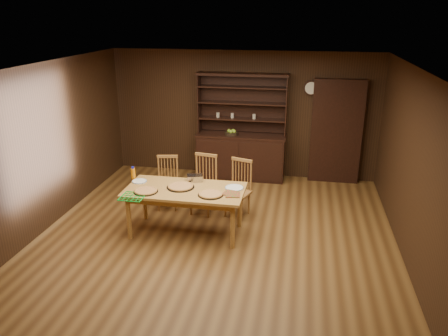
% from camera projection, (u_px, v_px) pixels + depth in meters
% --- Properties ---
extents(floor, '(6.00, 6.00, 0.00)m').
position_uv_depth(floor, '(215.00, 240.00, 6.73)').
color(floor, brown).
rests_on(floor, ground).
extents(room_shell, '(6.00, 6.00, 6.00)m').
position_uv_depth(room_shell, '(214.00, 142.00, 6.20)').
color(room_shell, white).
rests_on(room_shell, floor).
extents(china_hutch, '(1.84, 0.52, 2.17)m').
position_uv_depth(china_hutch, '(241.00, 150.00, 9.08)').
color(china_hutch, black).
rests_on(china_hutch, floor).
extents(doorway, '(1.00, 0.18, 2.10)m').
position_uv_depth(doorway, '(336.00, 132.00, 8.73)').
color(doorway, black).
rests_on(doorway, floor).
extents(wall_clock, '(0.30, 0.05, 0.30)m').
position_uv_depth(wall_clock, '(311.00, 88.00, 8.59)').
color(wall_clock, black).
rests_on(wall_clock, room_shell).
extents(dining_table, '(1.83, 0.91, 0.75)m').
position_uv_depth(dining_table, '(185.00, 194.00, 6.74)').
color(dining_table, gold).
rests_on(dining_table, floor).
extents(chair_left, '(0.45, 0.43, 0.94)m').
position_uv_depth(chair_left, '(168.00, 180.00, 7.74)').
color(chair_left, '#AD773B').
rests_on(chair_left, floor).
extents(chair_center, '(0.49, 0.47, 1.03)m').
position_uv_depth(chair_center, '(204.00, 182.00, 7.53)').
color(chair_center, '#AD773B').
rests_on(chair_center, floor).
extents(chair_right, '(0.50, 0.49, 0.98)m').
position_uv_depth(chair_right, '(239.00, 186.00, 7.44)').
color(chair_right, '#AD773B').
rests_on(chair_right, floor).
extents(pizza_left, '(0.37, 0.37, 0.04)m').
position_uv_depth(pizza_left, '(146.00, 191.00, 6.59)').
color(pizza_left, black).
rests_on(pizza_left, dining_table).
extents(pizza_right, '(0.38, 0.38, 0.04)m').
position_uv_depth(pizza_right, '(211.00, 194.00, 6.48)').
color(pizza_right, black).
rests_on(pizza_right, dining_table).
extents(pizza_center, '(0.43, 0.43, 0.04)m').
position_uv_depth(pizza_center, '(181.00, 186.00, 6.76)').
color(pizza_center, black).
rests_on(pizza_center, dining_table).
extents(cooling_rack, '(0.42, 0.42, 0.02)m').
position_uv_depth(cooling_rack, '(133.00, 197.00, 6.42)').
color(cooling_rack, green).
rests_on(cooling_rack, dining_table).
extents(plate_left, '(0.24, 0.24, 0.02)m').
position_uv_depth(plate_left, '(139.00, 181.00, 6.99)').
color(plate_left, white).
rests_on(plate_left, dining_table).
extents(plate_right, '(0.29, 0.29, 0.02)m').
position_uv_depth(plate_right, '(234.00, 188.00, 6.73)').
color(plate_right, white).
rests_on(plate_right, dining_table).
extents(foil_dish, '(0.28, 0.24, 0.10)m').
position_uv_depth(foil_dish, '(195.00, 178.00, 7.02)').
color(foil_dish, silver).
rests_on(foil_dish, dining_table).
extents(juice_bottle, '(0.07, 0.07, 0.21)m').
position_uv_depth(juice_bottle, '(133.00, 173.00, 7.09)').
color(juice_bottle, orange).
rests_on(juice_bottle, dining_table).
extents(pot_holder_a, '(0.24, 0.24, 0.02)m').
position_uv_depth(pot_holder_a, '(233.00, 195.00, 6.48)').
color(pot_holder_a, red).
rests_on(pot_holder_a, dining_table).
extents(pot_holder_b, '(0.26, 0.26, 0.02)m').
position_uv_depth(pot_holder_b, '(231.00, 193.00, 6.53)').
color(pot_holder_b, red).
rests_on(pot_holder_b, dining_table).
extents(fruit_bowl, '(0.27, 0.27, 0.12)m').
position_uv_depth(fruit_bowl, '(232.00, 133.00, 8.92)').
color(fruit_bowl, black).
rests_on(fruit_bowl, china_hutch).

